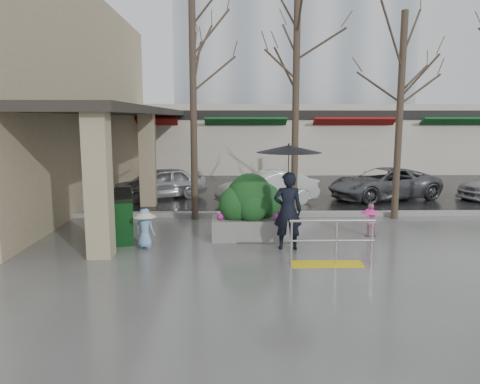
{
  "coord_description": "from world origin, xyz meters",
  "views": [
    {
      "loc": [
        -0.85,
        -11.24,
        3.25
      ],
      "look_at": [
        -0.6,
        1.0,
        1.3
      ],
      "focal_mm": 35.0,
      "sensor_mm": 36.0,
      "label": 1
    }
  ],
  "objects_px": {
    "woman": "(288,185)",
    "car_c": "(384,184)",
    "handrail": "(330,248)",
    "tree_west": "(193,57)",
    "child_blue": "(145,224)",
    "news_boxes": "(124,215)",
    "car_b": "(268,188)",
    "planter": "(250,207)",
    "tree_midwest": "(297,52)",
    "tree_mideast": "(402,65)",
    "child_pink": "(370,217)",
    "car_a": "(160,183)"
  },
  "relations": [
    {
      "from": "tree_west",
      "to": "news_boxes",
      "type": "distance_m",
      "value": 5.3
    },
    {
      "from": "handrail",
      "to": "tree_midwest",
      "type": "distance_m",
      "value": 6.83
    },
    {
      "from": "handrail",
      "to": "tree_west",
      "type": "bearing_deg",
      "value": 124.99
    },
    {
      "from": "child_blue",
      "to": "car_c",
      "type": "distance_m",
      "value": 10.85
    },
    {
      "from": "tree_midwest",
      "to": "tree_mideast",
      "type": "distance_m",
      "value": 3.32
    },
    {
      "from": "news_boxes",
      "to": "woman",
      "type": "bearing_deg",
      "value": -29.82
    },
    {
      "from": "tree_west",
      "to": "child_pink",
      "type": "xyz_separation_m",
      "value": [
        5.0,
        -2.26,
        -4.57
      ]
    },
    {
      "from": "tree_west",
      "to": "car_b",
      "type": "relative_size",
      "value": 1.78
    },
    {
      "from": "tree_west",
      "to": "car_a",
      "type": "bearing_deg",
      "value": 113.14
    },
    {
      "from": "child_blue",
      "to": "car_b",
      "type": "height_order",
      "value": "car_b"
    },
    {
      "from": "tree_midwest",
      "to": "child_blue",
      "type": "xyz_separation_m",
      "value": [
        -4.2,
        -3.36,
        -4.62
      ]
    },
    {
      "from": "child_blue",
      "to": "car_c",
      "type": "xyz_separation_m",
      "value": [
        8.31,
        6.98,
        0.02
      ]
    },
    {
      "from": "handrail",
      "to": "car_b",
      "type": "distance_m",
      "value": 7.44
    },
    {
      "from": "child_blue",
      "to": "planter",
      "type": "relative_size",
      "value": 0.5
    },
    {
      "from": "planter",
      "to": "news_boxes",
      "type": "bearing_deg",
      "value": 175.76
    },
    {
      "from": "car_c",
      "to": "car_b",
      "type": "bearing_deg",
      "value": -96.19
    },
    {
      "from": "tree_west",
      "to": "woman",
      "type": "distance_m",
      "value": 5.57
    },
    {
      "from": "tree_west",
      "to": "car_a",
      "type": "height_order",
      "value": "tree_west"
    },
    {
      "from": "tree_west",
      "to": "tree_midwest",
      "type": "xyz_separation_m",
      "value": [
        3.2,
        0.0,
        0.15
      ]
    },
    {
      "from": "car_c",
      "to": "handrail",
      "type": "bearing_deg",
      "value": -43.61
    },
    {
      "from": "tree_mideast",
      "to": "child_pink",
      "type": "height_order",
      "value": "tree_mideast"
    },
    {
      "from": "tree_midwest",
      "to": "tree_mideast",
      "type": "height_order",
      "value": "tree_midwest"
    },
    {
      "from": "woman",
      "to": "car_c",
      "type": "bearing_deg",
      "value": -120.33
    },
    {
      "from": "handrail",
      "to": "news_boxes",
      "type": "xyz_separation_m",
      "value": [
        -5.15,
        2.6,
        0.24
      ]
    },
    {
      "from": "child_blue",
      "to": "car_a",
      "type": "bearing_deg",
      "value": -62.99
    },
    {
      "from": "tree_midwest",
      "to": "tree_west",
      "type": "bearing_deg",
      "value": -180.0
    },
    {
      "from": "tree_midwest",
      "to": "car_a",
      "type": "xyz_separation_m",
      "value": [
        -4.9,
        3.99,
        -4.6
      ]
    },
    {
      "from": "child_blue",
      "to": "car_c",
      "type": "bearing_deg",
      "value": -118.41
    },
    {
      "from": "handrail",
      "to": "tree_mideast",
      "type": "height_order",
      "value": "tree_mideast"
    },
    {
      "from": "tree_west",
      "to": "news_boxes",
      "type": "relative_size",
      "value": 3.03
    },
    {
      "from": "woman",
      "to": "child_pink",
      "type": "xyz_separation_m",
      "value": [
        2.43,
        1.26,
        -1.1
      ]
    },
    {
      "from": "tree_west",
      "to": "news_boxes",
      "type": "xyz_separation_m",
      "value": [
        -1.79,
        -2.2,
        -4.47
      ]
    },
    {
      "from": "handrail",
      "to": "child_pink",
      "type": "bearing_deg",
      "value": 57.18
    },
    {
      "from": "tree_mideast",
      "to": "planter",
      "type": "bearing_deg",
      "value": -152.95
    },
    {
      "from": "tree_west",
      "to": "car_c",
      "type": "height_order",
      "value": "tree_west"
    },
    {
      "from": "child_pink",
      "to": "car_b",
      "type": "height_order",
      "value": "car_b"
    },
    {
      "from": "tree_mideast",
      "to": "child_blue",
      "type": "distance_m",
      "value": 9.25
    },
    {
      "from": "planter",
      "to": "car_a",
      "type": "relative_size",
      "value": 0.56
    },
    {
      "from": "tree_west",
      "to": "car_c",
      "type": "xyz_separation_m",
      "value": [
        7.31,
        3.63,
        -4.45
      ]
    },
    {
      "from": "tree_midwest",
      "to": "child_blue",
      "type": "relative_size",
      "value": 6.86
    },
    {
      "from": "tree_west",
      "to": "car_a",
      "type": "xyz_separation_m",
      "value": [
        -1.7,
        3.99,
        -4.45
      ]
    },
    {
      "from": "handrail",
      "to": "car_c",
      "type": "height_order",
      "value": "car_c"
    },
    {
      "from": "child_pink",
      "to": "planter",
      "type": "xyz_separation_m",
      "value": [
        -3.31,
        -0.2,
        0.33
      ]
    },
    {
      "from": "tree_mideast",
      "to": "tree_midwest",
      "type": "bearing_deg",
      "value": 180.0
    },
    {
      "from": "tree_west",
      "to": "car_b",
      "type": "bearing_deg",
      "value": 45.38
    },
    {
      "from": "child_pink",
      "to": "woman",
      "type": "bearing_deg",
      "value": 23.33
    },
    {
      "from": "news_boxes",
      "to": "tree_midwest",
      "type": "bearing_deg",
      "value": 10.77
    },
    {
      "from": "woman",
      "to": "car_a",
      "type": "xyz_separation_m",
      "value": [
        -4.27,
        7.51,
        -0.99
      ]
    },
    {
      "from": "handrail",
      "to": "planter",
      "type": "height_order",
      "value": "planter"
    },
    {
      "from": "handrail",
      "to": "tree_west",
      "type": "relative_size",
      "value": 0.28
    }
  ]
}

